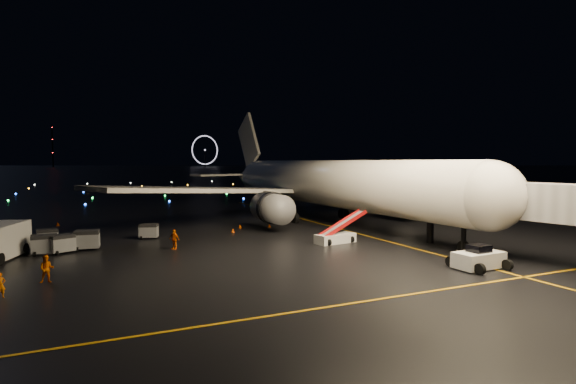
% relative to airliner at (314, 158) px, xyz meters
% --- Properties ---
extents(ground, '(2000.00, 2000.00, 0.00)m').
position_rel_airliner_xyz_m(ground, '(-13.47, 274.91, -8.75)').
color(ground, black).
rests_on(ground, ground).
extents(lane_centre, '(0.25, 80.00, 0.02)m').
position_rel_airliner_xyz_m(lane_centre, '(-1.47, -10.09, -8.74)').
color(lane_centre, '#DA9A09').
rests_on(lane_centre, ground).
extents(lane_cross, '(60.00, 0.25, 0.02)m').
position_rel_airliner_xyz_m(lane_cross, '(-18.47, -35.09, -8.74)').
color(lane_cross, '#DA9A09').
rests_on(lane_cross, ground).
extents(airliner, '(64.51, 61.57, 17.51)m').
position_rel_airliner_xyz_m(airliner, '(0.00, 0.00, 0.00)').
color(airliner, white).
rests_on(airliner, ground).
extents(pushback_tug, '(3.98, 2.19, 1.86)m').
position_rel_airliner_xyz_m(pushback_tug, '(-2.36, -31.82, -7.82)').
color(pushback_tug, silver).
rests_on(pushback_tug, ground).
extents(belt_loader, '(6.44, 2.77, 3.02)m').
position_rel_airliner_xyz_m(belt_loader, '(-6.88, -17.74, -7.24)').
color(belt_loader, silver).
rests_on(belt_loader, ground).
extents(crew_a, '(0.67, 0.58, 1.56)m').
position_rel_airliner_xyz_m(crew_a, '(-34.75, -25.41, -7.97)').
color(crew_a, '#FF6E03').
rests_on(crew_a, ground).
extents(crew_b, '(0.97, 0.77, 1.91)m').
position_rel_airliner_xyz_m(crew_b, '(-32.46, -22.63, -7.80)').
color(crew_b, '#FF6E03').
rests_on(crew_b, ground).
extents(crew_c, '(1.07, 1.13, 1.88)m').
position_rel_airliner_xyz_m(crew_c, '(-22.38, -14.23, -7.82)').
color(crew_c, '#FF6E03').
rests_on(crew_c, ground).
extents(safety_cone_0, '(0.47, 0.47, 0.48)m').
position_rel_airliner_xyz_m(safety_cone_0, '(-14.28, -6.81, -8.51)').
color(safety_cone_0, '#E44700').
rests_on(safety_cone_0, ground).
extents(safety_cone_1, '(0.43, 0.43, 0.46)m').
position_rel_airliner_xyz_m(safety_cone_1, '(-8.84, -4.71, -8.52)').
color(safety_cone_1, '#E44700').
rests_on(safety_cone_1, ground).
extents(safety_cone_2, '(0.59, 0.59, 0.52)m').
position_rel_airliner_xyz_m(safety_cone_2, '(-12.46, -3.94, -8.49)').
color(safety_cone_2, '#E44700').
rests_on(safety_cone_2, ground).
extents(safety_cone_3, '(0.49, 0.49, 0.51)m').
position_rel_airliner_xyz_m(safety_cone_3, '(-33.28, 7.80, -8.50)').
color(safety_cone_3, '#E44700').
rests_on(safety_cone_3, ground).
extents(ferris_wheel, '(49.33, 16.80, 52.00)m').
position_rel_airliner_xyz_m(ferris_wheel, '(156.53, 694.91, 17.25)').
color(ferris_wheel, black).
rests_on(ferris_wheel, ground).
extents(radio_mast, '(1.80, 1.80, 64.00)m').
position_rel_airliner_xyz_m(radio_mast, '(-73.47, 714.91, 23.25)').
color(radio_mast, black).
rests_on(radio_mast, ground).
extents(taxiway_lights, '(164.00, 92.00, 0.36)m').
position_rel_airliner_xyz_m(taxiway_lights, '(-13.47, 80.91, -8.57)').
color(taxiway_lights, black).
rests_on(taxiway_lights, ground).
extents(baggage_cart_0, '(2.18, 1.84, 1.58)m').
position_rel_airliner_xyz_m(baggage_cart_0, '(-23.82, -7.24, -7.96)').
color(baggage_cart_0, gray).
rests_on(baggage_cart_0, ground).
extents(baggage_cart_1, '(2.38, 2.08, 1.68)m').
position_rel_airliner_xyz_m(baggage_cart_1, '(-31.98, -12.02, -7.91)').
color(baggage_cart_1, gray).
rests_on(baggage_cart_1, ground).
extents(baggage_cart_2, '(2.14, 1.55, 1.76)m').
position_rel_airliner_xyz_m(baggage_cart_2, '(-33.38, -11.97, -7.87)').
color(baggage_cart_2, gray).
rests_on(baggage_cart_2, ground).
extents(baggage_cart_3, '(2.32, 1.75, 1.83)m').
position_rel_airliner_xyz_m(baggage_cart_3, '(-29.90, -11.22, -7.84)').
color(baggage_cart_3, gray).
rests_on(baggage_cart_3, ground).
extents(baggage_cart_4, '(2.03, 1.53, 1.62)m').
position_rel_airliner_xyz_m(baggage_cart_4, '(-33.45, -7.17, -7.94)').
color(baggage_cart_4, gray).
rests_on(baggage_cart_4, ground).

